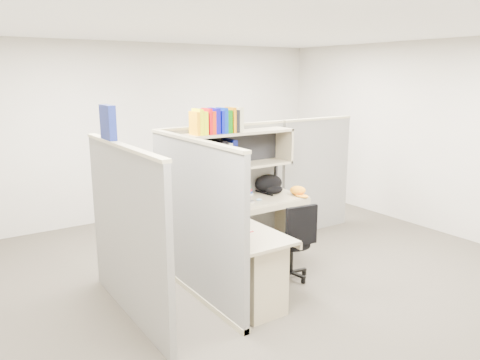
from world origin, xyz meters
TOP-DOWN VIEW (x-y plane):
  - ground at (0.00, 0.00)m, footprint 6.00×6.00m
  - room_shell at (0.00, 0.00)m, footprint 6.00×6.00m
  - cubicle at (-0.37, 0.45)m, footprint 3.79×1.84m
  - desk at (-0.41, -0.29)m, footprint 1.74×1.75m
  - laptop at (-0.03, 0.52)m, footprint 0.41×0.41m
  - backpack at (0.59, 0.71)m, footprint 0.44×0.36m
  - orange_cap at (0.82, 0.45)m, footprint 0.25×0.27m
  - snack_canister at (-0.55, -0.03)m, footprint 0.11×0.11m
  - tissue_box at (-0.74, -0.48)m, footprint 0.11×0.11m
  - mouse at (0.23, 0.48)m, footprint 0.09×0.06m
  - paper_cup at (0.01, 0.76)m, footprint 0.08×0.08m
  - book_stack at (0.21, 0.82)m, footprint 0.25×0.28m
  - loose_paper at (-0.59, -0.27)m, footprint 0.22×0.28m
  - task_chair at (0.16, -0.26)m, footprint 0.49×0.45m

SIDE VIEW (x-z plane):
  - ground at x=0.00m, z-range 0.00..0.00m
  - task_chair at x=0.16m, z-range -0.13..0.76m
  - desk at x=-0.41m, z-range 0.07..0.80m
  - loose_paper at x=-0.59m, z-range 0.73..0.73m
  - mouse at x=0.23m, z-range 0.73..0.76m
  - paper_cup at x=0.01m, z-range 0.73..0.82m
  - snack_canister at x=-0.55m, z-range 0.73..0.84m
  - orange_cap at x=0.82m, z-range 0.73..0.84m
  - book_stack at x=0.21m, z-range 0.73..0.85m
  - tissue_box at x=-0.74m, z-range 0.73..0.90m
  - backpack at x=0.59m, z-range 0.73..0.96m
  - laptop at x=-0.03m, z-range 0.73..0.96m
  - cubicle at x=-0.37m, z-range -0.07..1.88m
  - room_shell at x=0.00m, z-range -1.38..4.62m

